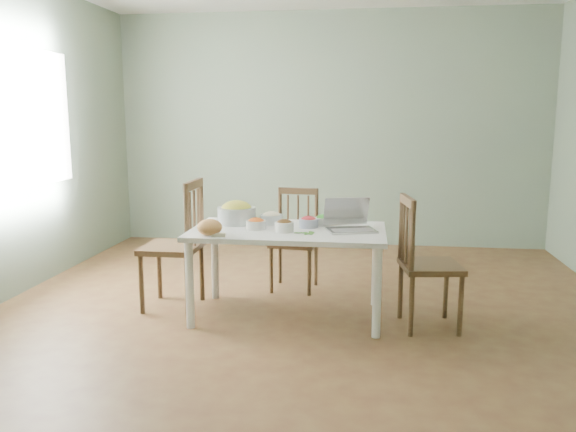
# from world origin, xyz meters

# --- Properties ---
(floor) EXTENTS (5.00, 5.00, 0.00)m
(floor) POSITION_xyz_m (0.00, 0.00, 0.00)
(floor) COLOR #4E2D1C
(floor) RESTS_ON ground
(wall_back) EXTENTS (5.00, 0.00, 2.70)m
(wall_back) POSITION_xyz_m (0.00, 2.50, 1.35)
(wall_back) COLOR gray
(wall_back) RESTS_ON ground
(wall_front) EXTENTS (5.00, 0.00, 2.70)m
(wall_front) POSITION_xyz_m (0.00, -2.50, 1.35)
(wall_front) COLOR gray
(wall_front) RESTS_ON ground
(window_left) EXTENTS (0.04, 1.60, 1.20)m
(window_left) POSITION_xyz_m (-2.48, 0.30, 1.50)
(window_left) COLOR white
(window_left) RESTS_ON ground
(dining_table) EXTENTS (1.45, 0.82, 0.68)m
(dining_table) POSITION_xyz_m (-0.13, -0.10, 0.34)
(dining_table) COLOR white
(dining_table) RESTS_ON floor
(chair_far) EXTENTS (0.42, 0.41, 0.88)m
(chair_far) POSITION_xyz_m (-0.17, 0.60, 0.44)
(chair_far) COLOR #3D2917
(chair_far) RESTS_ON floor
(chair_left) EXTENTS (0.43, 0.45, 1.03)m
(chair_left) POSITION_xyz_m (-1.07, -0.01, 0.51)
(chair_left) COLOR #3D2917
(chair_left) RESTS_ON floor
(chair_right) EXTENTS (0.46, 0.48, 0.96)m
(chair_right) POSITION_xyz_m (0.92, -0.19, 0.48)
(chair_right) COLOR #3D2917
(chair_right) RESTS_ON floor
(bread_boule) EXTENTS (0.22, 0.22, 0.12)m
(bread_boule) POSITION_xyz_m (-0.65, -0.39, 0.74)
(bread_boule) COLOR #9E6C39
(bread_boule) RESTS_ON dining_table
(butter_stick) EXTENTS (0.10, 0.03, 0.03)m
(butter_stick) POSITION_xyz_m (-0.58, -0.43, 0.69)
(butter_stick) COLOR beige
(butter_stick) RESTS_ON dining_table
(bowl_squash) EXTENTS (0.40, 0.40, 0.17)m
(bowl_squash) POSITION_xyz_m (-0.56, 0.08, 0.77)
(bowl_squash) COLOR gold
(bowl_squash) RESTS_ON dining_table
(bowl_carrot) EXTENTS (0.18, 0.18, 0.08)m
(bowl_carrot) POSITION_xyz_m (-0.37, -0.12, 0.72)
(bowl_carrot) COLOR #D45D04
(bowl_carrot) RESTS_ON dining_table
(bowl_onion) EXTENTS (0.18, 0.18, 0.10)m
(bowl_onion) POSITION_xyz_m (-0.29, 0.10, 0.73)
(bowl_onion) COLOR beige
(bowl_onion) RESTS_ON dining_table
(bowl_mushroom) EXTENTS (0.18, 0.18, 0.09)m
(bowl_mushroom) POSITION_xyz_m (-0.14, -0.20, 0.73)
(bowl_mushroom) COLOR black
(bowl_mushroom) RESTS_ON dining_table
(bowl_redpep) EXTENTS (0.16, 0.16, 0.09)m
(bowl_redpep) POSITION_xyz_m (0.02, -0.01, 0.72)
(bowl_redpep) COLOR red
(bowl_redpep) RESTS_ON dining_table
(bowl_broccoli) EXTENTS (0.15, 0.15, 0.08)m
(bowl_broccoli) POSITION_xyz_m (0.12, 0.10, 0.72)
(bowl_broccoli) COLOR #0D6314
(bowl_broccoli) RESTS_ON dining_table
(flatbread) EXTENTS (0.27, 0.27, 0.02)m
(flatbread) POSITION_xyz_m (0.16, 0.20, 0.69)
(flatbread) COLOR tan
(flatbread) RESTS_ON dining_table
(basil_bunch) EXTENTS (0.17, 0.17, 0.02)m
(basil_bunch) POSITION_xyz_m (0.01, -0.23, 0.69)
(basil_bunch) COLOR #377128
(basil_bunch) RESTS_ON dining_table
(laptop) EXTENTS (0.42, 0.40, 0.23)m
(laptop) POSITION_xyz_m (0.34, -0.11, 0.80)
(laptop) COLOR #BEBEBF
(laptop) RESTS_ON dining_table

